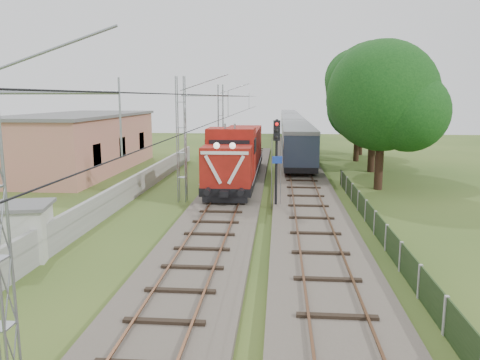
# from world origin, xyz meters

# --- Properties ---
(ground) EXTENTS (140.00, 140.00, 0.00)m
(ground) POSITION_xyz_m (0.00, 0.00, 0.00)
(ground) COLOR #36501E
(ground) RESTS_ON ground
(track_main) EXTENTS (4.20, 70.00, 0.45)m
(track_main) POSITION_xyz_m (0.00, 7.00, 0.18)
(track_main) COLOR #6B6054
(track_main) RESTS_ON ground
(track_side) EXTENTS (4.20, 80.00, 0.45)m
(track_side) POSITION_xyz_m (5.00, 20.00, 0.18)
(track_side) COLOR #6B6054
(track_side) RESTS_ON ground
(catenary) EXTENTS (3.31, 70.00, 8.00)m
(catenary) POSITION_xyz_m (-2.95, 12.00, 4.05)
(catenary) COLOR gray
(catenary) RESTS_ON ground
(boundary_wall) EXTENTS (0.25, 40.00, 1.50)m
(boundary_wall) POSITION_xyz_m (-6.50, 12.00, 0.75)
(boundary_wall) COLOR #9E9E99
(boundary_wall) RESTS_ON ground
(station_building) EXTENTS (8.40, 20.40, 5.22)m
(station_building) POSITION_xyz_m (-15.00, 24.00, 2.63)
(station_building) COLOR #BF7267
(station_building) RESTS_ON ground
(fence) EXTENTS (0.12, 32.00, 1.20)m
(fence) POSITION_xyz_m (8.00, 3.00, 0.60)
(fence) COLOR black
(fence) RESTS_ON ground
(locomotive) EXTENTS (3.17, 18.08, 4.59)m
(locomotive) POSITION_xyz_m (0.00, 18.80, 2.34)
(locomotive) COLOR black
(locomotive) RESTS_ON ground
(coach_rake) EXTENTS (2.91, 64.85, 3.36)m
(coach_rake) POSITION_xyz_m (5.00, 52.47, 2.43)
(coach_rake) COLOR black
(coach_rake) RESTS_ON ground
(signal_post) EXTENTS (0.60, 0.47, 5.43)m
(signal_post) POSITION_xyz_m (3.06, 10.32, 3.73)
(signal_post) COLOR black
(signal_post) RESTS_ON ground
(relay_hut) EXTENTS (2.74, 2.74, 2.35)m
(relay_hut) POSITION_xyz_m (-7.40, 0.73, 1.19)
(relay_hut) COLOR beige
(relay_hut) RESTS_ON ground
(tree_a) EXTENTS (8.29, 7.90, 10.75)m
(tree_a) POSITION_xyz_m (10.61, 17.21, 6.71)
(tree_a) COLOR #372116
(tree_a) RESTS_ON ground
(tree_b) EXTENTS (8.96, 8.53, 11.61)m
(tree_b) POSITION_xyz_m (11.65, 25.53, 7.25)
(tree_b) COLOR #372116
(tree_b) RESTS_ON ground
(tree_c) EXTENTS (6.78, 6.46, 8.79)m
(tree_c) POSITION_xyz_m (11.43, 32.74, 5.48)
(tree_c) COLOR #372116
(tree_c) RESTS_ON ground
(tree_d) EXTENTS (6.07, 5.78, 7.87)m
(tree_d) POSITION_xyz_m (12.78, 38.35, 4.91)
(tree_d) COLOR #372116
(tree_d) RESTS_ON ground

